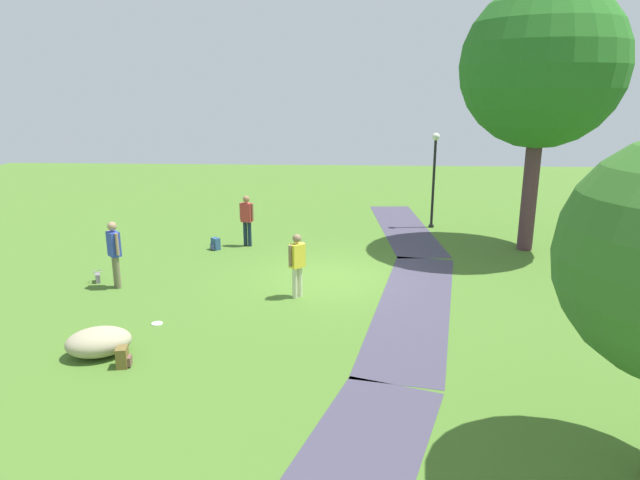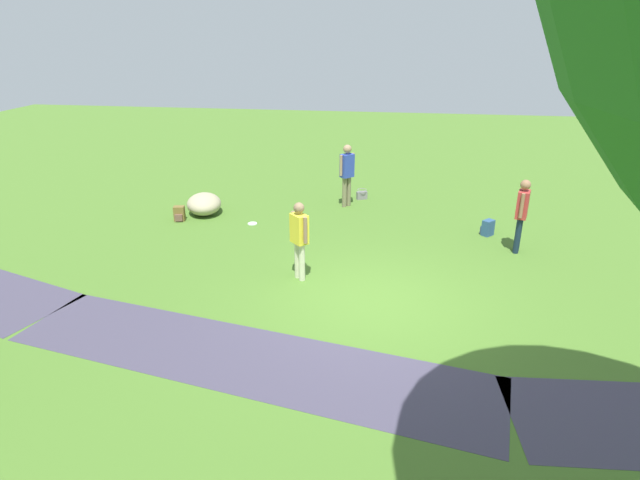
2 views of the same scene
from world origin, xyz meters
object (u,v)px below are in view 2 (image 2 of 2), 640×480
Objects in this scene: backpack_by_boulder at (179,214)px; spare_backpack_on_lawn at (488,228)px; man_near_boulder at (299,236)px; passerby_on_path at (522,211)px; handbag_on_grass at (362,195)px; woman_with_handbag at (347,171)px; lawn_boulder at (204,204)px; frisbee_on_grass at (252,224)px.

spare_backpack_on_lawn is (-8.08, -0.13, 0.00)m from backpack_by_boulder.
passerby_on_path is at bearing -155.66° from man_near_boulder.
passerby_on_path is at bearing 138.05° from handbag_on_grass.
handbag_on_grass is (-0.40, -0.72, -0.92)m from woman_with_handbag.
woman_with_handbag is 4.52× the size of spare_backpack_on_lawn.
man_near_boulder is at bearing 132.94° from lawn_boulder.
lawn_boulder is 3.78× the size of backpack_by_boulder.
backpack_by_boulder is (4.73, 2.62, 0.05)m from handbag_on_grass.
lawn_boulder is 0.83× the size of woman_with_handbag.
man_near_boulder is 5.30m from spare_backpack_on_lawn.
backpack_by_boulder is (8.59, -0.85, -0.82)m from passerby_on_path.
passerby_on_path is at bearing 169.41° from lawn_boulder.
frisbee_on_grass is at bearing -7.67° from passerby_on_path.
handbag_on_grass is 4.17m from spare_backpack_on_lawn.
lawn_boulder is at bearing -4.05° from spare_backpack_on_lawn.
backpack_by_boulder is (4.33, 1.90, -0.87)m from woman_with_handbag.
spare_backpack_on_lawn is at bearing -179.09° from frisbee_on_grass.
passerby_on_path reaches higher than lawn_boulder.
passerby_on_path is 1.38m from spare_backpack_on_lawn.
lawn_boulder is 0.82m from backpack_by_boulder.
woman_with_handbag is at bearing -32.82° from passerby_on_path.
frisbee_on_grass is at bearing -58.51° from man_near_boulder.
woman_with_handbag is 4.52× the size of backpack_by_boulder.
woman_with_handbag is 5.07m from passerby_on_path.
lawn_boulder is at bearing -124.40° from backpack_by_boulder.
spare_backpack_on_lawn is 1.61× the size of frisbee_on_grass.
frisbee_on_grass is at bearing 157.76° from lawn_boulder.
frisbee_on_grass is at bearing 43.58° from handbag_on_grass.
frisbee_on_grass is (-1.55, 0.63, -0.27)m from lawn_boulder.
man_near_boulder reaches higher than backpack_by_boulder.
frisbee_on_grass is (1.85, -3.02, -0.95)m from man_near_boulder.
spare_backpack_on_lawn is (-4.21, -3.12, -0.77)m from man_near_boulder.
woman_with_handbag is 7.26× the size of frisbee_on_grass.
man_near_boulder is 4.17× the size of backpack_by_boulder.
spare_backpack_on_lawn is at bearing -143.45° from man_near_boulder.
man_near_boulder is at bearing 36.55° from spare_backpack_on_lawn.
spare_backpack_on_lawn is 6.07m from frisbee_on_grass.
frisbee_on_grass is at bearing -178.94° from backpack_by_boulder.
frisbee_on_grass is (6.58, -0.89, -1.00)m from passerby_on_path.
passerby_on_path is 4.33× the size of backpack_by_boulder.
passerby_on_path reaches higher than frisbee_on_grass.
woman_with_handbag is 4.81m from backpack_by_boulder.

